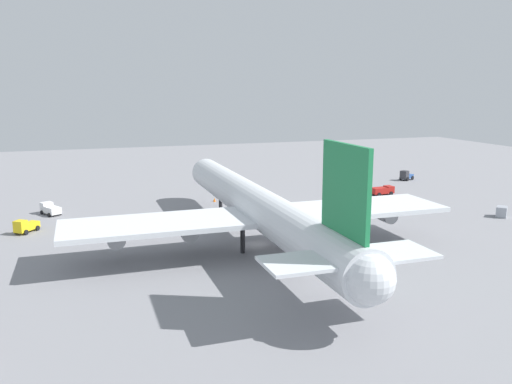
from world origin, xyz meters
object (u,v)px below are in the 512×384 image
Objects in this scene: baggage_tug at (50,209)px; cargo_airplane at (257,206)px; fuel_truck at (406,175)px; safety_cone_nose at (214,200)px; maintenance_van at (26,226)px; cargo_container_fore at (502,212)px; catering_truck at (383,190)px.

cargo_airplane is at bearing -135.59° from baggage_tug.
fuel_truck is 55.16m from safety_cone_nose.
fuel_truck is (23.43, -90.20, 0.11)m from maintenance_van.
cargo_airplane is 23.22× the size of cargo_container_fore.
maintenance_van is 38.44m from safety_cone_nose.
cargo_airplane reaches higher than safety_cone_nose.
fuel_truck is at bearing -79.81° from safety_cone_nose.
cargo_container_fore is at bearing -158.13° from catering_truck.
baggage_tug is at bearing 97.19° from fuel_truck.
fuel_truck is (14.99, -16.43, 0.15)m from catering_truck.
catering_truck is 1.04× the size of baggage_tug.
maintenance_van is (19.27, 34.38, -5.04)m from cargo_airplane.
maintenance_van is 1.52× the size of cargo_container_fore.
catering_truck is at bearing -54.87° from cargo_airplane.
cargo_airplane is 44.71m from baggage_tug.
maintenance_van is at bearing 60.74° from cargo_airplane.
maintenance_van is (-8.44, 73.77, 0.04)m from catering_truck.
safety_cone_nose is (1.21, -32.62, -0.68)m from baggage_tug.
baggage_tug is 12.89m from maintenance_van.
catering_truck is 1.74× the size of cargo_container_fore.
cargo_container_fore is at bearing -109.85° from baggage_tug.
cargo_airplane is at bearing 127.42° from fuel_truck.
safety_cone_nose is (32.95, -1.54, -5.76)m from cargo_airplane.
cargo_airplane is 70.45m from fuel_truck.
catering_truck is 1.14× the size of maintenance_van.
safety_cone_nose is (13.68, -35.92, -0.72)m from maintenance_van.
catering_truck is at bearing -93.27° from baggage_tug.
cargo_airplane is 13.33× the size of catering_truck.
fuel_truck is 1.46× the size of cargo_container_fore.
catering_truck reaches higher than safety_cone_nose.
baggage_tug is at bearing 92.13° from safety_cone_nose.
baggage_tug is 32.65m from safety_cone_nose.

